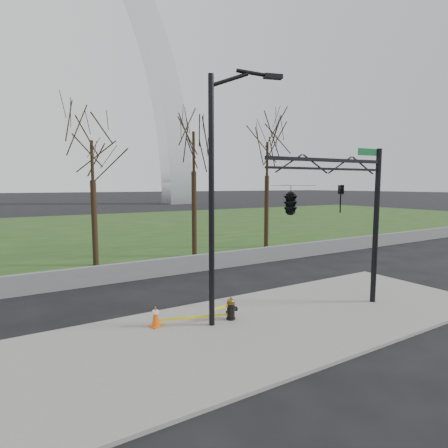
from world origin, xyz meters
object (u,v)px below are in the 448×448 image
traffic_signal_mast (309,200)px  fire_hydrant (231,309)px  traffic_cone (156,316)px  street_light (218,183)px

traffic_signal_mast → fire_hydrant: bearing=164.6°
traffic_cone → street_light: 4.71m
traffic_cone → traffic_signal_mast: 6.41m
fire_hydrant → traffic_cone: (-2.41, 0.73, -0.01)m
street_light → traffic_cone: bearing=171.8°
fire_hydrant → traffic_signal_mast: bearing=-27.9°
fire_hydrant → street_light: street_light is taller
street_light → traffic_signal_mast: size_ratio=1.37×
traffic_signal_mast → street_light: bearing=171.0°
fire_hydrant → traffic_cone: 2.52m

